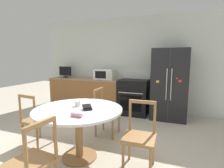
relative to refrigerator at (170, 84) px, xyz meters
The scene contains 15 objects.
ground_plane 2.68m from the refrigerator, 118.60° to the right, with size 14.00×14.00×0.00m, color beige.
back_wall 1.36m from the refrigerator, 160.84° to the left, with size 5.20×0.10×2.60m.
kitchen_counter 2.39m from the refrigerator, behind, with size 2.14×0.64×0.90m.
refrigerator is the anchor object (origin of this frame).
oven_range 0.98m from the refrigerator, behind, with size 0.76×0.68×1.08m.
microwave 1.75m from the refrigerator, behind, with size 0.55×0.40×0.28m.
countertop_tv 3.08m from the refrigerator, behind, with size 0.40×0.16×0.33m.
dining_table 2.60m from the refrigerator, 116.38° to the right, with size 1.28×1.28×0.76m.
dining_chair_right 2.30m from the refrigerator, 96.58° to the right, with size 0.43×0.43×0.90m.
dining_chair_far 1.84m from the refrigerator, 127.11° to the right, with size 0.43×0.43×0.90m.
dining_chair_left 3.05m from the refrigerator, 132.43° to the right, with size 0.46×0.46×0.90m.
dining_chair_near 3.44m from the refrigerator, 109.62° to the right, with size 0.46×0.46×0.90m.
candle_glass 2.53m from the refrigerator, 118.98° to the right, with size 0.09×0.09×0.08m.
folded_napkin 2.82m from the refrigerator, 110.07° to the right, with size 0.15×0.05×0.05m.
wallet 2.53m from the refrigerator, 113.27° to the right, with size 0.17×0.17×0.07m.
Camera 1 is at (1.39, -2.21, 1.47)m, focal length 28.00 mm.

